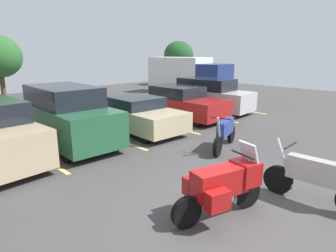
{
  "coord_description": "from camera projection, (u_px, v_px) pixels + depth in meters",
  "views": [
    {
      "loc": [
        -4.78,
        -2.76,
        3.13
      ],
      "look_at": [
        1.02,
        3.11,
        1.03
      ],
      "focal_mm": 30.98,
      "sensor_mm": 36.0,
      "label": 1
    }
  ],
  "objects": [
    {
      "name": "motorcycle_second",
      "position": [
        313.0,
        178.0,
        6.04
      ],
      "size": [
        0.62,
        2.15,
        1.3
      ],
      "color": "black",
      "rests_on": "ground"
    },
    {
      "name": "motorcycle_third",
      "position": [
        225.0,
        132.0,
        9.55
      ],
      "size": [
        2.17,
        0.91,
        1.26
      ],
      "color": "black",
      "rests_on": "ground"
    },
    {
      "name": "car_silver",
      "position": [
        208.0,
        95.0,
        15.85
      ],
      "size": [
        2.14,
        4.92,
        1.77
      ],
      "color": "#B7B7BC",
      "rests_on": "ground"
    },
    {
      "name": "motorcycle_touring",
      "position": [
        224.0,
        184.0,
        5.58
      ],
      "size": [
        2.06,
        1.09,
        1.42
      ],
      "color": "black",
      "rests_on": "ground"
    },
    {
      "name": "car_green",
      "position": [
        68.0,
        116.0,
        9.93
      ],
      "size": [
        2.02,
        4.35,
        2.02
      ],
      "color": "#235638",
      "rests_on": "ground"
    },
    {
      "name": "car_red",
      "position": [
        180.0,
        103.0,
        14.08
      ],
      "size": [
        1.92,
        4.61,
        1.56
      ],
      "color": "maroon",
      "rests_on": "ground"
    },
    {
      "name": "box_truck",
      "position": [
        187.0,
        75.0,
        21.97
      ],
      "size": [
        2.72,
        6.55,
        2.78
      ],
      "color": "navy",
      "rests_on": "ground"
    },
    {
      "name": "ground",
      "position": [
        239.0,
        212.0,
        5.95
      ],
      "size": [
        44.0,
        44.0,
        0.1
      ],
      "primitive_type": "cube",
      "color": "#423F3F"
    },
    {
      "name": "tree_far_right",
      "position": [
        179.0,
        55.0,
        28.11
      ],
      "size": [
        2.85,
        2.85,
        4.21
      ],
      "color": "#4C3823",
      "rests_on": "ground"
    },
    {
      "name": "parking_stripes",
      "position": [
        34.0,
        153.0,
        9.32
      ],
      "size": [
        22.06,
        4.82,
        0.01
      ],
      "color": "#EAE066",
      "rests_on": "ground"
    },
    {
      "name": "car_champagne",
      "position": [
        137.0,
        114.0,
        11.79
      ],
      "size": [
        2.07,
        4.38,
        1.39
      ],
      "color": "#C1B289",
      "rests_on": "ground"
    }
  ]
}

